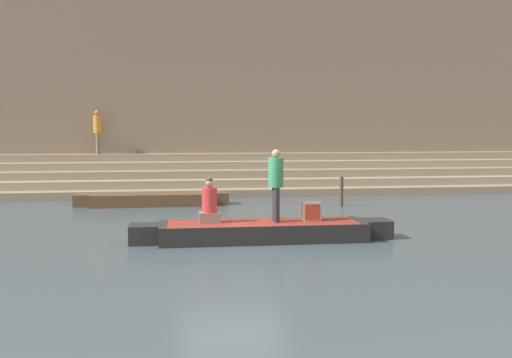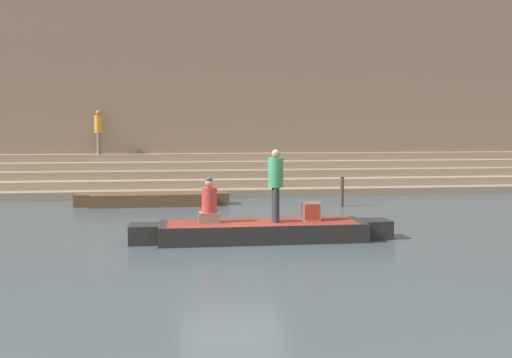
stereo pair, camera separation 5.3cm
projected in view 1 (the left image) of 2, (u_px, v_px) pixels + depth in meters
name	position (u px, v px, depth m)	size (l,w,h in m)	color
ground_plane	(233.00, 239.00, 14.11)	(120.00, 120.00, 0.00)	#3D4C56
ghat_steps	(209.00, 178.00, 24.27)	(36.00, 3.82, 1.50)	gray
back_wall	(206.00, 90.00, 25.92)	(34.20, 1.28, 8.50)	#7F6B5B
rowboat_main	(263.00, 231.00, 13.91)	(6.10, 1.39, 0.43)	black
person_standing	(276.00, 180.00, 13.85)	(0.35, 0.35, 1.69)	#28282D
person_rowing	(210.00, 204.00, 13.82)	(0.49, 0.39, 1.06)	#756656
tv_set	(311.00, 211.00, 14.12)	(0.43, 0.40, 0.45)	#9E998E
moored_boat_shore	(152.00, 199.00, 20.10)	(5.11, 1.26, 0.40)	brown
mooring_post	(341.00, 191.00, 19.83)	(0.13, 0.13, 0.99)	#473828
person_on_steps	(98.00, 129.00, 24.51)	(0.33, 0.33, 1.80)	#756656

